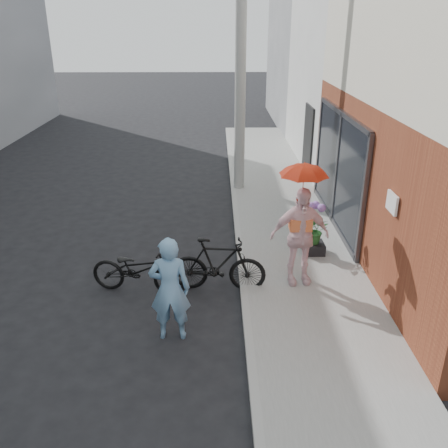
{
  "coord_description": "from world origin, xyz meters",
  "views": [
    {
      "loc": [
        0.49,
        -6.52,
        4.36
      ],
      "look_at": [
        0.61,
        1.1,
        1.1
      ],
      "focal_mm": 38.0,
      "sensor_mm": 36.0,
      "label": 1
    }
  ],
  "objects_px": {
    "bike_left": "(138,270)",
    "planter": "(313,248)",
    "utility_pole": "(241,59)",
    "officer": "(170,289)",
    "kimono_woman": "(300,236)",
    "bike_right": "(218,265)"
  },
  "relations": [
    {
      "from": "bike_left",
      "to": "planter",
      "type": "distance_m",
      "value": 3.51
    },
    {
      "from": "utility_pole",
      "to": "planter",
      "type": "distance_m",
      "value": 5.4
    },
    {
      "from": "officer",
      "to": "planter",
      "type": "xyz_separation_m",
      "value": [
        2.6,
        2.53,
        -0.59
      ]
    },
    {
      "from": "utility_pole",
      "to": "kimono_woman",
      "type": "xyz_separation_m",
      "value": [
        0.79,
        -5.2,
        -2.51
      ]
    },
    {
      "from": "kimono_woman",
      "to": "planter",
      "type": "height_order",
      "value": "kimono_woman"
    },
    {
      "from": "kimono_woman",
      "to": "utility_pole",
      "type": "bearing_deg",
      "value": 92.33
    },
    {
      "from": "bike_left",
      "to": "kimono_woman",
      "type": "xyz_separation_m",
      "value": [
        2.77,
        0.13,
        0.55
      ]
    },
    {
      "from": "utility_pole",
      "to": "planter",
      "type": "bearing_deg",
      "value": -72.36
    },
    {
      "from": "officer",
      "to": "bike_right",
      "type": "height_order",
      "value": "officer"
    },
    {
      "from": "utility_pole",
      "to": "bike_right",
      "type": "distance_m",
      "value": 6.11
    },
    {
      "from": "bike_left",
      "to": "kimono_woman",
      "type": "distance_m",
      "value": 2.82
    },
    {
      "from": "officer",
      "to": "bike_right",
      "type": "distance_m",
      "value": 1.54
    },
    {
      "from": "kimono_woman",
      "to": "planter",
      "type": "relative_size",
      "value": 4.34
    },
    {
      "from": "bike_left",
      "to": "kimono_woman",
      "type": "bearing_deg",
      "value": -75.27
    },
    {
      "from": "bike_right",
      "to": "kimono_woman",
      "type": "height_order",
      "value": "kimono_woman"
    },
    {
      "from": "officer",
      "to": "bike_right",
      "type": "relative_size",
      "value": 0.99
    },
    {
      "from": "bike_right",
      "to": "kimono_woman",
      "type": "distance_m",
      "value": 1.48
    },
    {
      "from": "utility_pole",
      "to": "officer",
      "type": "xyz_separation_m",
      "value": [
        -1.3,
        -6.61,
        -2.68
      ]
    },
    {
      "from": "utility_pole",
      "to": "bike_left",
      "type": "bearing_deg",
      "value": -110.3
    },
    {
      "from": "officer",
      "to": "bike_left",
      "type": "height_order",
      "value": "officer"
    },
    {
      "from": "utility_pole",
      "to": "officer",
      "type": "distance_m",
      "value": 7.26
    },
    {
      "from": "utility_pole",
      "to": "kimono_woman",
      "type": "relative_size",
      "value": 4.01
    }
  ]
}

